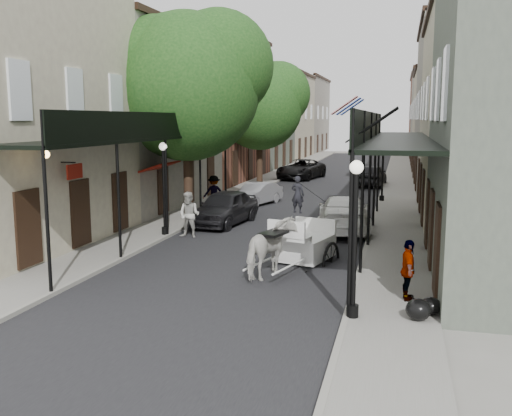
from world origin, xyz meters
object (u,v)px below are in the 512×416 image
Objects in this scene: tree_far at (265,103)px; lamppost_right_far at (383,167)px; tree_near at (196,81)px; carriage at (310,225)px; car_left_mid at (257,194)px; pedestrian_sidewalk_left at (214,193)px; pedestrian_walking at (189,215)px; pedestrian_sidewalk_right at (408,270)px; car_right_far at (372,175)px; car_left_far at (301,169)px; car_right_near at (344,214)px; lamppost_right_near at (355,237)px; horse at (272,249)px; car_left_near at (225,207)px; lamppost_left at (164,187)px.

lamppost_right_far is at bearing -36.51° from tree_far.
tree_near is 1.12× the size of tree_far.
car_left_mid is at bearing 127.80° from carriage.
carriage is 10.73m from pedestrian_sidewalk_left.
tree_near reaches higher than pedestrian_walking.
pedestrian_sidewalk_right reaches higher than car_right_far.
car_left_far reaches higher than car_left_mid.
carriage is at bearing 30.42° from pedestrian_sidewalk_right.
pedestrian_sidewalk_left reaches higher than car_left_far.
tree_far reaches higher than pedestrian_sidewalk_right.
car_right_near is at bearing -32.74° from car_left_mid.
pedestrian_walking reaches higher than car_right_near.
pedestrian_sidewalk_right is at bearing 98.59° from car_right_far.
lamppost_right_near reaches higher than car_right_far.
carriage is at bearing -97.96° from lamppost_right_far.
horse is at bearing 73.70° from car_right_near.
horse is at bearing -40.66° from pedestrian_walking.
carriage is 0.64× the size of car_right_far.
lamppost_right_near is 4.39m from horse.
car_left_near is (-4.00, 8.04, -0.10)m from horse.
horse reaches higher than pedestrian_sidewalk_right.
pedestrian_sidewalk_left is (-0.10, 6.59, -1.05)m from lamppost_left.
pedestrian_sidewalk_left is 3.29m from car_left_mid.
lamppost_right_far is 0.66× the size of car_left_far.
pedestrian_sidewalk_left is at bearing 65.53° from car_right_far.
lamppost_right_far is 0.70× the size of car_right_near.
carriage reaches higher than car_left_mid.
car_left_near is at bearing 146.65° from carriage.
lamppost_right_near is 13.20m from car_left_near.
carriage is at bearing -50.37° from car_left_mid.
lamppost_right_near is at bearing -51.75° from car_left_mid.
tree_far is 1.86× the size of car_right_far.
horse reaches higher than car_left_far.
lamppost_right_far is at bearing 43.31° from tree_near.
pedestrian_sidewalk_right is 0.28× the size of car_left_far.
car_left_near is (-6.70, 11.31, -1.27)m from lamppost_right_near.
pedestrian_sidewalk_right is (1.26, 1.62, -1.13)m from lamppost_right_near.
carriage is (-1.97, 5.93, -0.90)m from lamppost_right_near.
pedestrian_sidewalk_left reaches higher than car_right_near.
car_left_near is (1.50, 3.31, -1.27)m from lamppost_left.
car_left_far is at bearing 95.50° from pedestrian_walking.
lamppost_left reaches higher than carriage.
car_right_far is at bearing 15.43° from tree_far.
lamppost_left is at bearing 74.11° from car_right_far.
car_right_near is (5.45, -6.46, 0.15)m from car_left_mid.
tree_near is at bearing 69.25° from car_right_far.
lamppost_right_near is 0.66× the size of car_left_far.
car_right_near is (5.90, 2.84, -0.17)m from pedestrian_walking.
tree_near is 15.29m from pedestrian_sidewalk_right.
lamppost_right_far is 11.05m from car_left_near.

